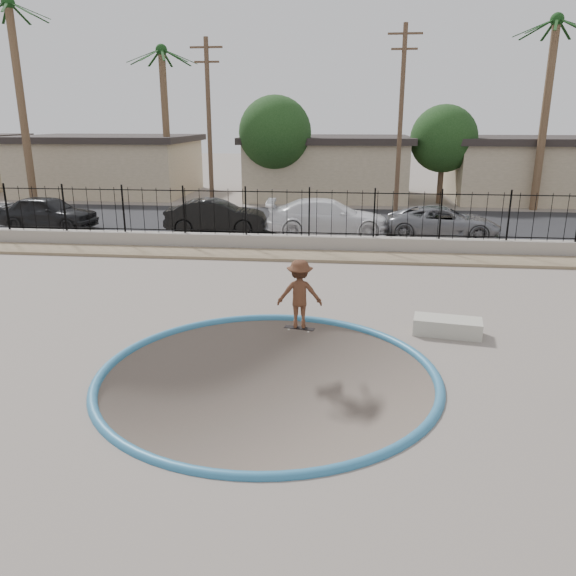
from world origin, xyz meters
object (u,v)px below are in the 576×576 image
(car_a, at_px, (48,212))
(car_d, at_px, (443,222))
(concrete_ledge, at_px, (447,326))
(skateboard, at_px, (299,328))
(car_c, at_px, (328,217))
(skater, at_px, (300,298))
(car_b, at_px, (216,216))

(car_a, height_order, car_d, car_a)
(car_a, bearing_deg, concrete_ledge, -119.74)
(concrete_ledge, bearing_deg, car_d, 82.06)
(skateboard, bearing_deg, car_d, 78.13)
(car_d, bearing_deg, concrete_ledge, 175.55)
(car_a, height_order, car_c, car_c)
(skater, distance_m, concrete_ledge, 3.65)
(skateboard, bearing_deg, concrete_ledge, 14.08)
(car_c, bearing_deg, car_d, -94.01)
(car_c, bearing_deg, skateboard, 174.99)
(skater, relative_size, car_c, 0.31)
(car_b, bearing_deg, car_a, 85.05)
(concrete_ledge, bearing_deg, car_c, 106.17)
(car_c, bearing_deg, skater, 174.99)
(car_a, bearing_deg, skateboard, -126.91)
(skater, height_order, car_c, skater)
(concrete_ledge, relative_size, car_d, 0.33)
(skateboard, relative_size, car_b, 0.17)
(car_a, distance_m, car_c, 13.09)
(car_c, bearing_deg, concrete_ledge, -167.84)
(skateboard, height_order, concrete_ledge, concrete_ledge)
(skater, relative_size, skateboard, 2.19)
(concrete_ledge, xyz_separation_m, car_d, (1.63, 11.67, 0.50))
(skateboard, xyz_separation_m, car_c, (0.21, 11.80, 0.77))
(car_a, xyz_separation_m, car_b, (8.03, 0.00, -0.03))
(skater, bearing_deg, car_a, -46.68)
(skater, relative_size, car_b, 0.38)
(skateboard, distance_m, car_c, 11.83)
(car_b, relative_size, car_c, 0.83)
(car_a, bearing_deg, car_b, -84.43)
(skater, bearing_deg, skateboard, -131.07)
(concrete_ledge, height_order, car_b, car_b)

